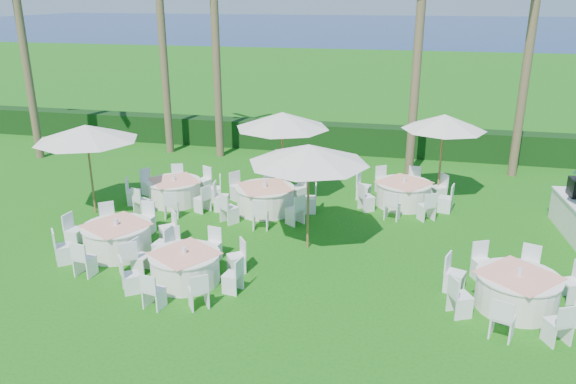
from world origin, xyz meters
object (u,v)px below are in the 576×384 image
at_px(banquet_table_d, 175,191).
at_px(umbrella_a, 86,133).
at_px(banquet_table_a, 118,238).
at_px(banquet_table_c, 517,291).
at_px(umbrella_b, 309,154).
at_px(banquet_table_b, 185,267).
at_px(banquet_table_e, 265,198).
at_px(banquet_table_f, 403,193).
at_px(umbrella_c, 282,120).
at_px(umbrella_d, 444,122).

bearing_deg(banquet_table_d, umbrella_a, -145.50).
relative_size(banquet_table_a, banquet_table_c, 1.02).
xyz_separation_m(banquet_table_a, umbrella_b, (4.84, 1.43, 2.22)).
height_order(banquet_table_b, banquet_table_e, banquet_table_e).
bearing_deg(banquet_table_f, umbrella_b, -121.74).
xyz_separation_m(banquet_table_a, banquet_table_e, (3.02, 3.77, 0.01)).
distance_m(banquet_table_d, banquet_table_e, 3.11).
bearing_deg(banquet_table_e, umbrella_c, 76.52).
bearing_deg(banquet_table_c, banquet_table_b, -176.01).
relative_size(banquet_table_c, banquet_table_e, 0.95).
distance_m(banquet_table_a, banquet_table_e, 4.83).
bearing_deg(umbrella_b, banquet_table_b, -134.22).
distance_m(banquet_table_f, umbrella_a, 10.06).
bearing_deg(banquet_table_e, banquet_table_f, 20.05).
bearing_deg(umbrella_c, banquet_table_f, 5.35).
relative_size(banquet_table_a, banquet_table_f, 1.01).
bearing_deg(umbrella_c, umbrella_d, 13.81).
bearing_deg(banquet_table_e, umbrella_a, -165.55).
bearing_deg(umbrella_a, banquet_table_d, 34.50).
relative_size(banquet_table_b, banquet_table_c, 0.95).
bearing_deg(umbrella_a, banquet_table_e, 14.45).
xyz_separation_m(banquet_table_e, umbrella_d, (5.33, 2.41, 2.19)).
height_order(banquet_table_a, umbrella_a, umbrella_a).
bearing_deg(banquet_table_a, banquet_table_c, -3.33).
bearing_deg(umbrella_c, banquet_table_b, -98.66).
xyz_separation_m(banquet_table_d, banquet_table_e, (3.11, -0.09, 0.02)).
bearing_deg(banquet_table_d, banquet_table_f, 11.22).
bearing_deg(umbrella_a, banquet_table_b, -37.97).
xyz_separation_m(banquet_table_d, banquet_table_f, (7.33, 1.45, 0.01)).
height_order(banquet_table_a, banquet_table_e, banquet_table_e).
bearing_deg(banquet_table_f, umbrella_a, -162.99).
bearing_deg(banquet_table_a, umbrella_b, 16.49).
xyz_separation_m(umbrella_b, umbrella_c, (-1.54, 3.51, 0.06)).
relative_size(umbrella_a, umbrella_d, 1.08).
height_order(banquet_table_d, banquet_table_f, banquet_table_f).
xyz_separation_m(banquet_table_a, banquet_table_f, (7.24, 5.31, -0.00)).
xyz_separation_m(banquet_table_d, umbrella_a, (-2.07, -1.42, 2.17)).
bearing_deg(banquet_table_c, umbrella_d, 102.75).
bearing_deg(banquet_table_b, banquet_table_f, 52.81).
bearing_deg(banquet_table_a, banquet_table_b, -24.78).
relative_size(banquet_table_f, umbrella_b, 0.98).
bearing_deg(banquet_table_c, banquet_table_d, 156.01).
xyz_separation_m(banquet_table_a, banquet_table_d, (-0.09, 3.86, -0.01)).
bearing_deg(umbrella_d, banquet_table_a, -143.46).
bearing_deg(umbrella_c, banquet_table_a, -123.71).
bearing_deg(umbrella_a, banquet_table_a, -48.55).
relative_size(banquet_table_b, umbrella_c, 0.97).
bearing_deg(umbrella_b, banquet_table_e, 127.97).
bearing_deg(umbrella_b, banquet_table_d, 153.80).
distance_m(banquet_table_d, banquet_table_f, 7.47).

